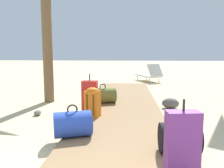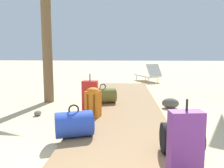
{
  "view_description": "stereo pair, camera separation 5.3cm",
  "coord_description": "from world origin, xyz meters",
  "px_view_note": "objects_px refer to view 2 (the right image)",
  "views": [
    {
      "loc": [
        0.12,
        -1.4,
        1.37
      ],
      "look_at": [
        -0.27,
        4.47,
        0.55
      ],
      "focal_mm": 37.86,
      "sensor_mm": 36.0,
      "label": 1
    },
    {
      "loc": [
        0.06,
        -1.4,
        1.37
      ],
      "look_at": [
        -0.27,
        4.47,
        0.55
      ],
      "focal_mm": 37.86,
      "sensor_mm": 36.0,
      "label": 2
    }
  ],
  "objects_px": {
    "duffel_bag_olive": "(103,95)",
    "suitcase_red": "(90,95)",
    "duffel_bag_blue": "(74,124)",
    "backpack_orange": "(93,101)",
    "lounge_chair": "(149,74)",
    "suitcase_purple": "(185,145)",
    "duffel_bag_black": "(181,138)"
  },
  "relations": [
    {
      "from": "backpack_orange",
      "to": "duffel_bag_blue",
      "type": "xyz_separation_m",
      "value": [
        -0.14,
        -1.12,
        -0.11
      ]
    },
    {
      "from": "duffel_bag_olive",
      "to": "suitcase_red",
      "type": "relative_size",
      "value": 0.9
    },
    {
      "from": "duffel_bag_olive",
      "to": "duffel_bag_blue",
      "type": "xyz_separation_m",
      "value": [
        -0.21,
        -2.37,
        0.01
      ]
    },
    {
      "from": "duffel_bag_blue",
      "to": "suitcase_red",
      "type": "relative_size",
      "value": 0.81
    },
    {
      "from": "duffel_bag_blue",
      "to": "suitcase_purple",
      "type": "distance_m",
      "value": 1.77
    },
    {
      "from": "backpack_orange",
      "to": "suitcase_red",
      "type": "distance_m",
      "value": 0.58
    },
    {
      "from": "suitcase_purple",
      "to": "suitcase_red",
      "type": "bearing_deg",
      "value": 116.26
    },
    {
      "from": "duffel_bag_blue",
      "to": "lounge_chair",
      "type": "distance_m",
      "value": 7.52
    },
    {
      "from": "backpack_orange",
      "to": "lounge_chair",
      "type": "distance_m",
      "value": 6.4
    },
    {
      "from": "backpack_orange",
      "to": "lounge_chair",
      "type": "bearing_deg",
      "value": 74.72
    },
    {
      "from": "suitcase_purple",
      "to": "lounge_chair",
      "type": "height_order",
      "value": "suitcase_purple"
    },
    {
      "from": "lounge_chair",
      "to": "backpack_orange",
      "type": "bearing_deg",
      "value": -105.28
    },
    {
      "from": "duffel_bag_black",
      "to": "duffel_bag_blue",
      "type": "bearing_deg",
      "value": 161.84
    },
    {
      "from": "duffel_bag_blue",
      "to": "suitcase_red",
      "type": "xyz_separation_m",
      "value": [
        -0.0,
        1.68,
        0.13
      ]
    },
    {
      "from": "duffel_bag_black",
      "to": "suitcase_red",
      "type": "height_order",
      "value": "suitcase_red"
    },
    {
      "from": "lounge_chair",
      "to": "suitcase_red",
      "type": "bearing_deg",
      "value": -108.05
    },
    {
      "from": "backpack_orange",
      "to": "duffel_bag_black",
      "type": "distance_m",
      "value": 2.1
    },
    {
      "from": "backpack_orange",
      "to": "duffel_bag_blue",
      "type": "distance_m",
      "value": 1.13
    },
    {
      "from": "duffel_bag_blue",
      "to": "backpack_orange",
      "type": "bearing_deg",
      "value": 82.95
    },
    {
      "from": "backpack_orange",
      "to": "duffel_bag_blue",
      "type": "relative_size",
      "value": 0.9
    },
    {
      "from": "duffel_bag_olive",
      "to": "backpack_orange",
      "type": "distance_m",
      "value": 1.26
    },
    {
      "from": "duffel_bag_olive",
      "to": "suitcase_red",
      "type": "distance_m",
      "value": 0.73
    },
    {
      "from": "suitcase_red",
      "to": "backpack_orange",
      "type": "bearing_deg",
      "value": -75.89
    },
    {
      "from": "duffel_bag_black",
      "to": "duffel_bag_olive",
      "type": "bearing_deg",
      "value": 114.05
    },
    {
      "from": "suitcase_red",
      "to": "lounge_chair",
      "type": "xyz_separation_m",
      "value": [
        1.83,
        5.61,
        -0.07
      ]
    },
    {
      "from": "duffel_bag_blue",
      "to": "lounge_chair",
      "type": "relative_size",
      "value": 0.4
    },
    {
      "from": "suitcase_purple",
      "to": "duffel_bag_black",
      "type": "bearing_deg",
      "value": 79.84
    },
    {
      "from": "suitcase_purple",
      "to": "duffel_bag_blue",
      "type": "bearing_deg",
      "value": 141.14
    },
    {
      "from": "duffel_bag_blue",
      "to": "suitcase_red",
      "type": "bearing_deg",
      "value": 90.1
    },
    {
      "from": "backpack_orange",
      "to": "duffel_bag_black",
      "type": "relative_size",
      "value": 1.17
    },
    {
      "from": "suitcase_purple",
      "to": "duffel_bag_olive",
      "type": "bearing_deg",
      "value": 108.51
    },
    {
      "from": "backpack_orange",
      "to": "suitcase_red",
      "type": "bearing_deg",
      "value": 104.11
    }
  ]
}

